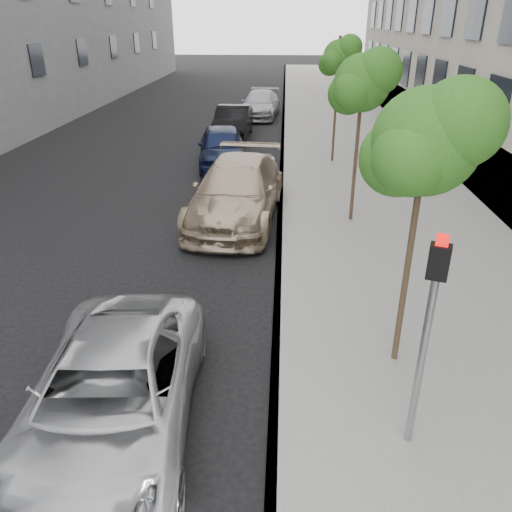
# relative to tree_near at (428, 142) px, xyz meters

# --- Properties ---
(ground) EXTENTS (160.00, 160.00, 0.00)m
(ground) POSITION_rel_tree_near_xyz_m (-3.23, -1.50, -3.82)
(ground) COLOR black
(ground) RESTS_ON ground
(sidewalk) EXTENTS (6.40, 72.00, 0.14)m
(sidewalk) POSITION_rel_tree_near_xyz_m (1.07, 22.50, -3.75)
(sidewalk) COLOR gray
(sidewalk) RESTS_ON ground
(curb) EXTENTS (0.15, 72.00, 0.14)m
(curb) POSITION_rel_tree_near_xyz_m (-2.05, 22.50, -3.75)
(curb) COLOR #9E9B93
(curb) RESTS_ON ground
(tree_near) EXTENTS (1.83, 1.63, 4.59)m
(tree_near) POSITION_rel_tree_near_xyz_m (0.00, 0.00, 0.00)
(tree_near) COLOR #38281C
(tree_near) RESTS_ON sidewalk
(tree_mid) EXTENTS (1.78, 1.58, 4.61)m
(tree_mid) POSITION_rel_tree_near_xyz_m (-0.00, 6.50, 0.05)
(tree_mid) COLOR #38281C
(tree_mid) RESTS_ON sidewalk
(tree_far) EXTENTS (1.56, 1.36, 4.72)m
(tree_far) POSITION_rel_tree_near_xyz_m (-0.00, 13.00, 0.26)
(tree_far) COLOR #38281C
(tree_far) RESTS_ON sidewalk
(signal_pole) EXTENTS (0.28, 0.25, 3.05)m
(signal_pole) POSITION_rel_tree_near_xyz_m (-0.20, -1.83, -1.77)
(signal_pole) COLOR #939699
(signal_pole) RESTS_ON sidewalk
(minivan) EXTENTS (2.58, 5.02, 1.36)m
(minivan) POSITION_rel_tree_near_xyz_m (-4.29, -1.81, -3.15)
(minivan) COLOR #B7B9BC
(minivan) RESTS_ON ground
(suv) EXTENTS (2.81, 5.97, 1.68)m
(suv) POSITION_rel_tree_near_xyz_m (-3.33, 6.76, -2.98)
(suv) COLOR tan
(suv) RESTS_ON ground
(sedan_blue) EXTENTS (2.40, 4.71, 1.53)m
(sedan_blue) POSITION_rel_tree_near_xyz_m (-4.44, 12.51, -3.06)
(sedan_blue) COLOR #0F1735
(sedan_blue) RESTS_ON ground
(sedan_black) EXTENTS (1.71, 4.59, 1.50)m
(sedan_black) POSITION_rel_tree_near_xyz_m (-4.50, 17.64, -3.08)
(sedan_black) COLOR black
(sedan_black) RESTS_ON ground
(sedan_rear) EXTENTS (2.47, 5.23, 1.47)m
(sedan_rear) POSITION_rel_tree_near_xyz_m (-3.45, 23.40, -3.09)
(sedan_rear) COLOR #A0A2A7
(sedan_rear) RESTS_ON ground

